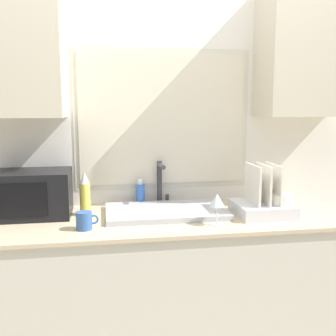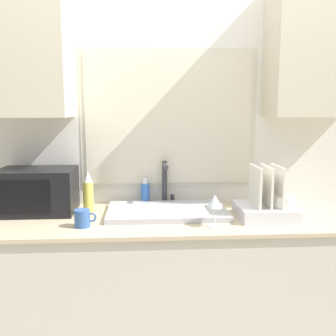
{
  "view_description": "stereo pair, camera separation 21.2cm",
  "coord_description": "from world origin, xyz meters",
  "px_view_note": "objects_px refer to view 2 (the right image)",
  "views": [
    {
      "loc": [
        -0.38,
        -1.77,
        1.5
      ],
      "look_at": [
        -0.03,
        0.3,
        1.18
      ],
      "focal_mm": 42.0,
      "sensor_mm": 36.0,
      "label": 1
    },
    {
      "loc": [
        -0.17,
        -1.8,
        1.5
      ],
      "look_at": [
        -0.03,
        0.3,
        1.18
      ],
      "focal_mm": 42.0,
      "sensor_mm": 36.0,
      "label": 2
    }
  ],
  "objects_px": {
    "faucet": "(165,179)",
    "microwave": "(37,191)",
    "wine_glass": "(215,202)",
    "dish_rack": "(267,206)",
    "mug_near_sink": "(83,218)",
    "spray_bottle": "(88,193)",
    "soap_bottle": "(145,193)"
  },
  "relations": [
    {
      "from": "dish_rack",
      "to": "soap_bottle",
      "type": "xyz_separation_m",
      "value": [
        -0.67,
        0.34,
        0.0
      ]
    },
    {
      "from": "dish_rack",
      "to": "spray_bottle",
      "type": "xyz_separation_m",
      "value": [
        -1.0,
        0.17,
        0.05
      ]
    },
    {
      "from": "spray_bottle",
      "to": "mug_near_sink",
      "type": "height_order",
      "value": "spray_bottle"
    },
    {
      "from": "mug_near_sink",
      "to": "microwave",
      "type": "bearing_deg",
      "value": 134.59
    },
    {
      "from": "faucet",
      "to": "mug_near_sink",
      "type": "relative_size",
      "value": 2.44
    },
    {
      "from": "faucet",
      "to": "soap_bottle",
      "type": "bearing_deg",
      "value": 175.34
    },
    {
      "from": "microwave",
      "to": "spray_bottle",
      "type": "relative_size",
      "value": 1.74
    },
    {
      "from": "wine_glass",
      "to": "mug_near_sink",
      "type": "bearing_deg",
      "value": 176.95
    },
    {
      "from": "spray_bottle",
      "to": "soap_bottle",
      "type": "height_order",
      "value": "spray_bottle"
    },
    {
      "from": "mug_near_sink",
      "to": "wine_glass",
      "type": "bearing_deg",
      "value": -3.05
    },
    {
      "from": "soap_bottle",
      "to": "mug_near_sink",
      "type": "distance_m",
      "value": 0.55
    },
    {
      "from": "microwave",
      "to": "mug_near_sink",
      "type": "xyz_separation_m",
      "value": [
        0.3,
        -0.3,
        -0.08
      ]
    },
    {
      "from": "dish_rack",
      "to": "soap_bottle",
      "type": "bearing_deg",
      "value": 152.94
    },
    {
      "from": "dish_rack",
      "to": "soap_bottle",
      "type": "distance_m",
      "value": 0.75
    },
    {
      "from": "spray_bottle",
      "to": "soap_bottle",
      "type": "xyz_separation_m",
      "value": [
        0.33,
        0.17,
        -0.05
      ]
    },
    {
      "from": "faucet",
      "to": "microwave",
      "type": "relative_size",
      "value": 0.64
    },
    {
      "from": "mug_near_sink",
      "to": "spray_bottle",
      "type": "bearing_deg",
      "value": 91.26
    },
    {
      "from": "spray_bottle",
      "to": "mug_near_sink",
      "type": "xyz_separation_m",
      "value": [
        0.01,
        -0.27,
        -0.07
      ]
    },
    {
      "from": "faucet",
      "to": "spray_bottle",
      "type": "bearing_deg",
      "value": -160.63
    },
    {
      "from": "microwave",
      "to": "dish_rack",
      "type": "bearing_deg",
      "value": -8.84
    },
    {
      "from": "soap_bottle",
      "to": "wine_glass",
      "type": "bearing_deg",
      "value": -53.96
    },
    {
      "from": "dish_rack",
      "to": "spray_bottle",
      "type": "relative_size",
      "value": 1.25
    },
    {
      "from": "faucet",
      "to": "wine_glass",
      "type": "bearing_deg",
      "value": -64.59
    },
    {
      "from": "faucet",
      "to": "spray_bottle",
      "type": "xyz_separation_m",
      "value": [
        -0.46,
        -0.16,
        -0.04
      ]
    },
    {
      "from": "dish_rack",
      "to": "wine_glass",
      "type": "xyz_separation_m",
      "value": [
        -0.32,
        -0.14,
        0.06
      ]
    },
    {
      "from": "dish_rack",
      "to": "faucet",
      "type": "bearing_deg",
      "value": 148.58
    },
    {
      "from": "faucet",
      "to": "microwave",
      "type": "xyz_separation_m",
      "value": [
        -0.75,
        -0.13,
        -0.03
      ]
    },
    {
      "from": "faucet",
      "to": "wine_glass",
      "type": "relative_size",
      "value": 1.65
    },
    {
      "from": "microwave",
      "to": "dish_rack",
      "type": "height_order",
      "value": "dish_rack"
    },
    {
      "from": "spray_bottle",
      "to": "wine_glass",
      "type": "height_order",
      "value": "spray_bottle"
    },
    {
      "from": "faucet",
      "to": "wine_glass",
      "type": "height_order",
      "value": "faucet"
    },
    {
      "from": "faucet",
      "to": "dish_rack",
      "type": "height_order",
      "value": "dish_rack"
    }
  ]
}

